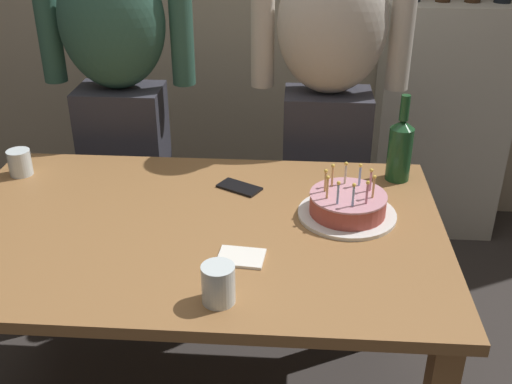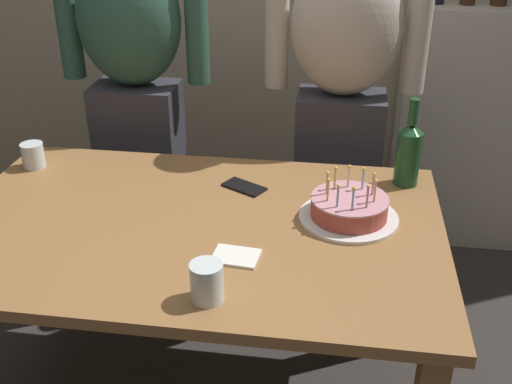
{
  "view_description": "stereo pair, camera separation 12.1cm",
  "coord_description": "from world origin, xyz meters",
  "px_view_note": "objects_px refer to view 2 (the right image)",
  "views": [
    {
      "loc": [
        0.3,
        -1.58,
        1.69
      ],
      "look_at": [
        0.18,
        0.03,
        0.84
      ],
      "focal_mm": 43.28,
      "sensor_mm": 36.0,
      "label": 1
    },
    {
      "loc": [
        0.42,
        -1.57,
        1.69
      ],
      "look_at": [
        0.18,
        0.03,
        0.84
      ],
      "focal_mm": 43.28,
      "sensor_mm": 36.0,
      "label": 2
    }
  ],
  "objects_px": {
    "cell_phone": "(244,187)",
    "person_man_bearded": "(136,96)",
    "napkin_stack": "(236,256)",
    "person_woman_cardigan": "(341,106)",
    "wine_bottle": "(409,152)",
    "birthday_cake": "(349,209)",
    "water_glass_near": "(33,155)",
    "water_glass_far": "(207,282)"
  },
  "relations": [
    {
      "from": "water_glass_far",
      "to": "napkin_stack",
      "type": "height_order",
      "value": "water_glass_far"
    },
    {
      "from": "water_glass_far",
      "to": "wine_bottle",
      "type": "xyz_separation_m",
      "value": [
        0.53,
        0.72,
        0.06
      ]
    },
    {
      "from": "birthday_cake",
      "to": "water_glass_far",
      "type": "bearing_deg",
      "value": -127.31
    },
    {
      "from": "napkin_stack",
      "to": "person_woman_cardigan",
      "type": "height_order",
      "value": "person_woman_cardigan"
    },
    {
      "from": "wine_bottle",
      "to": "person_man_bearded",
      "type": "xyz_separation_m",
      "value": [
        -1.06,
        0.38,
        0.02
      ]
    },
    {
      "from": "cell_phone",
      "to": "napkin_stack",
      "type": "distance_m",
      "value": 0.42
    },
    {
      "from": "wine_bottle",
      "to": "cell_phone",
      "type": "xyz_separation_m",
      "value": [
        -0.54,
        -0.11,
        -0.11
      ]
    },
    {
      "from": "water_glass_far",
      "to": "person_man_bearded",
      "type": "distance_m",
      "value": 1.22
    },
    {
      "from": "wine_bottle",
      "to": "cell_phone",
      "type": "bearing_deg",
      "value": -168.23
    },
    {
      "from": "birthday_cake",
      "to": "person_man_bearded",
      "type": "relative_size",
      "value": 0.18
    },
    {
      "from": "napkin_stack",
      "to": "person_woman_cardigan",
      "type": "relative_size",
      "value": 0.08
    },
    {
      "from": "cell_phone",
      "to": "person_man_bearded",
      "type": "relative_size",
      "value": 0.09
    },
    {
      "from": "water_glass_far",
      "to": "birthday_cake",
      "type": "bearing_deg",
      "value": 52.69
    },
    {
      "from": "wine_bottle",
      "to": "water_glass_near",
      "type": "bearing_deg",
      "value": -177.55
    },
    {
      "from": "person_woman_cardigan",
      "to": "napkin_stack",
      "type": "bearing_deg",
      "value": 73.93
    },
    {
      "from": "wine_bottle",
      "to": "cell_phone",
      "type": "height_order",
      "value": "wine_bottle"
    },
    {
      "from": "person_woman_cardigan",
      "to": "wine_bottle",
      "type": "bearing_deg",
      "value": 121.53
    },
    {
      "from": "birthday_cake",
      "to": "napkin_stack",
      "type": "height_order",
      "value": "birthday_cake"
    },
    {
      "from": "person_woman_cardigan",
      "to": "water_glass_near",
      "type": "bearing_deg",
      "value": 21.87
    },
    {
      "from": "cell_phone",
      "to": "person_woman_cardigan",
      "type": "relative_size",
      "value": 0.09
    },
    {
      "from": "water_glass_near",
      "to": "napkin_stack",
      "type": "height_order",
      "value": "water_glass_near"
    },
    {
      "from": "person_woman_cardigan",
      "to": "person_man_bearded",
      "type": "bearing_deg",
      "value": 0.0
    },
    {
      "from": "birthday_cake",
      "to": "person_woman_cardigan",
      "type": "bearing_deg",
      "value": 93.84
    },
    {
      "from": "birthday_cake",
      "to": "cell_phone",
      "type": "height_order",
      "value": "birthday_cake"
    },
    {
      "from": "water_glass_far",
      "to": "water_glass_near",
      "type": "bearing_deg",
      "value": 139.52
    },
    {
      "from": "birthday_cake",
      "to": "water_glass_far",
      "type": "height_order",
      "value": "birthday_cake"
    },
    {
      "from": "wine_bottle",
      "to": "napkin_stack",
      "type": "height_order",
      "value": "wine_bottle"
    },
    {
      "from": "person_man_bearded",
      "to": "person_woman_cardigan",
      "type": "relative_size",
      "value": 1.0
    },
    {
      "from": "birthday_cake",
      "to": "cell_phone",
      "type": "relative_size",
      "value": 2.1
    },
    {
      "from": "napkin_stack",
      "to": "person_woman_cardigan",
      "type": "distance_m",
      "value": 0.95
    },
    {
      "from": "napkin_stack",
      "to": "wine_bottle",
      "type": "bearing_deg",
      "value": 47.09
    },
    {
      "from": "water_glass_near",
      "to": "cell_phone",
      "type": "relative_size",
      "value": 0.62
    },
    {
      "from": "person_man_bearded",
      "to": "birthday_cake",
      "type": "bearing_deg",
      "value": 143.46
    },
    {
      "from": "water_glass_far",
      "to": "cell_phone",
      "type": "xyz_separation_m",
      "value": [
        -0.01,
        0.61,
        -0.05
      ]
    },
    {
      "from": "birthday_cake",
      "to": "napkin_stack",
      "type": "xyz_separation_m",
      "value": [
        -0.3,
        -0.26,
        -0.03
      ]
    },
    {
      "from": "cell_phone",
      "to": "person_woman_cardigan",
      "type": "bearing_deg",
      "value": 87.24
    },
    {
      "from": "cell_phone",
      "to": "napkin_stack",
      "type": "height_order",
      "value": "same"
    },
    {
      "from": "wine_bottle",
      "to": "cell_phone",
      "type": "distance_m",
      "value": 0.56
    },
    {
      "from": "water_glass_near",
      "to": "napkin_stack",
      "type": "xyz_separation_m",
      "value": [
        0.82,
        -0.47,
        -0.04
      ]
    },
    {
      "from": "water_glass_near",
      "to": "person_woman_cardigan",
      "type": "distance_m",
      "value": 1.16
    },
    {
      "from": "birthday_cake",
      "to": "wine_bottle",
      "type": "bearing_deg",
      "value": 55.38
    },
    {
      "from": "napkin_stack",
      "to": "birthday_cake",
      "type": "bearing_deg",
      "value": 40.24
    }
  ]
}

